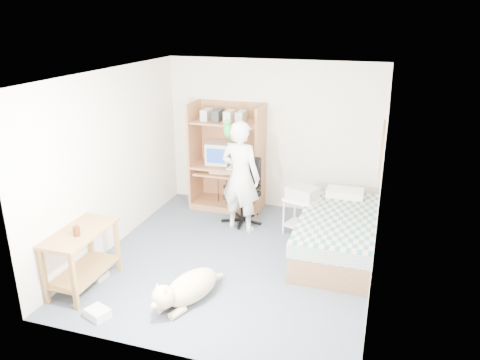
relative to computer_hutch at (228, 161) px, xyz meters
The scene contains 21 objects.
floor 2.05m from the computer_hutch, 68.06° to the right, with size 4.00×4.00×0.00m, color #42495A.
wall_back 0.86m from the computer_hutch, 20.54° to the left, with size 3.60×0.02×2.50m, color white.
wall_right 3.07m from the computer_hutch, 34.80° to the right, with size 0.02×4.00×2.50m, color white.
wall_left 2.10m from the computer_hutch, 122.33° to the right, with size 0.02×4.00×2.50m, color white.
ceiling 2.52m from the computer_hutch, 68.06° to the right, with size 3.60×4.00×0.02m, color white.
computer_hutch is the anchor object (origin of this frame).
bed 2.35m from the computer_hutch, 29.29° to the right, with size 1.02×2.02×0.66m.
side_desk 3.08m from the computer_hutch, 106.14° to the right, with size 0.50×1.00×0.75m.
corkboard 2.69m from the computer_hutch, 18.72° to the right, with size 0.04×0.94×0.66m.
office_chair 0.81m from the computer_hutch, 48.51° to the right, with size 0.58×0.58×1.04m.
person 0.94m from the computer_hutch, 59.14° to the right, with size 0.63×0.41×1.72m, color silver.
parrot 1.13m from the computer_hutch, 70.50° to the right, with size 0.13×0.22×0.35m.
dog 2.98m from the computer_hutch, 80.27° to the right, with size 0.63×1.10×0.43m.
printer_cart 1.63m from the computer_hutch, 25.95° to the right, with size 0.58×0.53×0.58m.
printer 1.57m from the computer_hutch, 25.95° to the right, with size 0.42×0.32×0.18m, color #B0AFAA.
crt_monitor 0.21m from the computer_hutch, behind, with size 0.42×0.44×0.37m.
keyboard 0.22m from the computer_hutch, 101.03° to the right, with size 0.45×0.16×0.03m, color beige.
pencil_cup 0.35m from the computer_hutch, 14.42° to the right, with size 0.08×0.08×0.12m, color gold.
drink_glass 3.15m from the computer_hutch, 104.71° to the right, with size 0.08×0.08×0.12m, color #441C0A.
floor_box_a 3.54m from the computer_hutch, 95.75° to the right, with size 0.25×0.20×0.10m, color white.
floor_box_b 2.96m from the computer_hutch, 106.25° to the right, with size 0.18×0.22×0.08m, color #A4A39F.
Camera 1 is at (1.79, -5.39, 3.19)m, focal length 35.00 mm.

